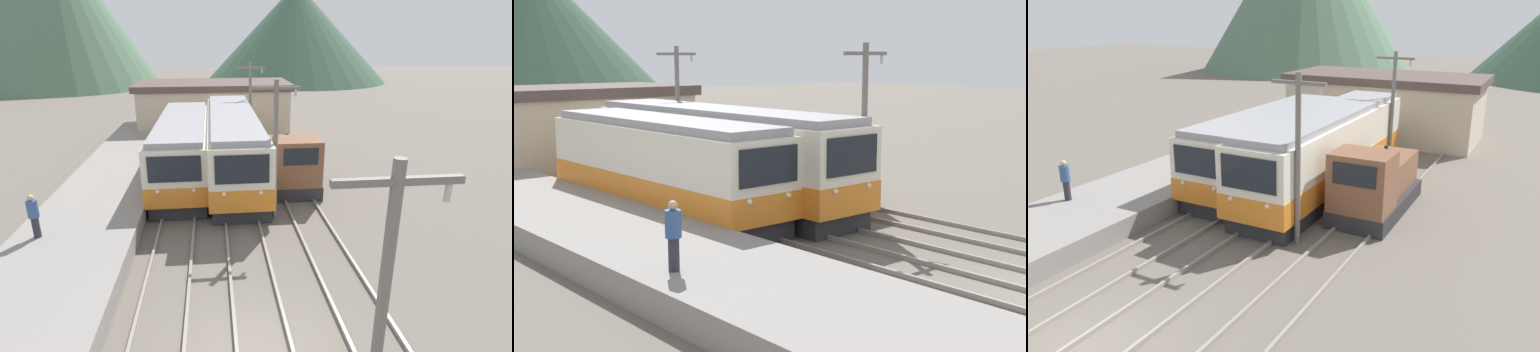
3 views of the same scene
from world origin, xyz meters
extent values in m
cube|color=gray|center=(-6.25, 0.00, 0.40)|extent=(4.50, 54.00, 0.80)
cube|color=gray|center=(-3.32, 0.00, 0.07)|extent=(0.10, 60.00, 0.14)
cube|color=#28282B|center=(-2.60, 13.82, 0.35)|extent=(2.58, 11.02, 0.70)
cube|color=silver|center=(-2.60, 13.82, 1.99)|extent=(2.80, 11.48, 2.57)
cube|color=orange|center=(-2.60, 13.82, 1.16)|extent=(2.84, 11.52, 0.93)
cube|color=black|center=(-2.60, 8.05, 2.50)|extent=(2.24, 0.06, 1.13)
sphere|color=silver|center=(-3.37, 8.04, 1.52)|extent=(0.18, 0.18, 0.18)
sphere|color=silver|center=(-1.83, 8.04, 1.52)|extent=(0.18, 0.18, 0.18)
cube|color=#939399|center=(-2.60, 13.82, 3.41)|extent=(2.46, 11.02, 0.28)
cube|color=#28282B|center=(0.20, 14.24, 0.35)|extent=(2.58, 13.28, 0.70)
cube|color=silver|center=(0.20, 14.24, 2.08)|extent=(2.80, 13.83, 2.77)
cube|color=orange|center=(0.20, 14.24, 1.20)|extent=(2.84, 13.87, 1.00)
cube|color=black|center=(0.20, 7.30, 2.64)|extent=(2.24, 0.06, 1.22)
sphere|color=silver|center=(-0.57, 7.29, 1.59)|extent=(0.18, 0.18, 0.18)
sphere|color=silver|center=(0.97, 7.29, 1.59)|extent=(0.18, 0.18, 0.18)
cube|color=#939399|center=(0.20, 14.24, 3.61)|extent=(2.46, 13.28, 0.28)
cube|color=#28282B|center=(3.20, 12.64, 0.35)|extent=(2.40, 5.75, 0.70)
cube|color=brown|center=(3.20, 10.69, 1.85)|extent=(2.28, 1.84, 2.30)
cube|color=black|center=(3.20, 9.75, 2.36)|extent=(1.68, 0.04, 0.83)
cube|color=brown|center=(3.20, 13.56, 1.40)|extent=(1.92, 3.81, 1.40)
cylinder|color=black|center=(3.20, 13.56, 2.35)|extent=(0.16, 0.16, 0.50)
cylinder|color=slate|center=(1.70, 8.17, 3.07)|extent=(0.20, 0.20, 6.14)
cube|color=slate|center=(1.70, 8.17, 5.79)|extent=(2.00, 0.12, 0.12)
cylinder|color=#B2B2B7|center=(2.50, 8.17, 5.59)|extent=(0.10, 0.10, 0.30)
cylinder|color=slate|center=(1.70, 19.29, 3.07)|extent=(0.20, 0.20, 6.14)
cube|color=slate|center=(1.70, 19.29, 5.79)|extent=(2.00, 0.12, 0.12)
cylinder|color=#B2B2B7|center=(2.50, 19.29, 5.59)|extent=(0.10, 0.10, 0.30)
cylinder|color=#282833|center=(-7.46, 5.80, 1.20)|extent=(0.26, 0.26, 0.80)
cylinder|color=#335184|center=(-7.46, 5.80, 1.92)|extent=(0.38, 0.38, 0.64)
sphere|color=tan|center=(-7.46, 5.80, 2.36)|extent=(0.22, 0.22, 0.22)
cube|color=beige|center=(-0.73, 26.00, 1.85)|extent=(12.00, 6.00, 3.69)
cube|color=#51423D|center=(-0.73, 26.00, 3.94)|extent=(12.60, 6.30, 0.50)
cone|color=#3D5B47|center=(14.64, 67.53, 8.36)|extent=(32.81, 32.81, 16.71)
camera|label=1|loc=(-0.93, -8.10, 7.76)|focal=28.00mm
camera|label=2|loc=(-16.20, -7.62, 5.72)|focal=50.00mm
camera|label=3|loc=(9.16, -6.63, 7.92)|focal=35.00mm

